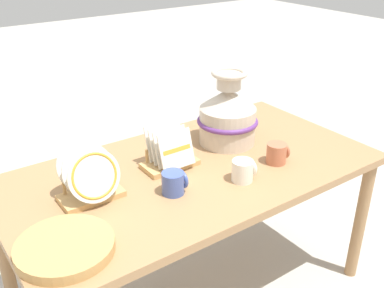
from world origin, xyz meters
The scene contains 8 objects.
display_table centered at (0.00, 0.00, 0.61)m, with size 1.56×0.82×0.68m.
ceramic_vase centered at (0.28, 0.11, 0.82)m, with size 0.28×0.28×0.34m.
dish_rack_round_plates centered at (-0.44, 0.02, 0.76)m, with size 0.23×0.17×0.21m.
dish_rack_square_plates centered at (-0.07, 0.06, 0.74)m, with size 0.23×0.16×0.17m.
wicker_charger_stack centered at (-0.63, -0.21, 0.70)m, with size 0.31×0.31×0.04m.
mug_terracotta_glaze centered at (0.32, -0.17, 0.73)m, with size 0.09×0.08×0.09m.
mug_cream_glaze centered at (0.11, -0.20, 0.73)m, with size 0.09×0.08×0.09m.
mug_cobalt_glaze centered at (-0.17, -0.12, 0.73)m, with size 0.09×0.08×0.09m.
Camera 1 is at (-0.94, -1.33, 1.59)m, focal length 42.00 mm.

